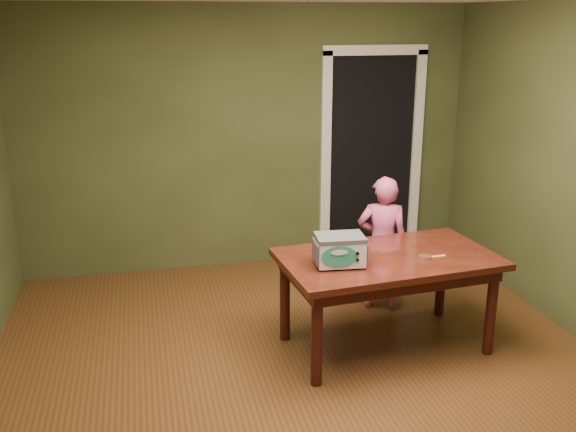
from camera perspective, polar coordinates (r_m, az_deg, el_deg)
The scene contains 8 objects.
floor at distance 4.58m, azimuth 2.18°, elevation -15.16°, with size 5.00×5.00×0.00m, color brown.
room_shell at distance 3.94m, azimuth 2.46°, elevation 6.28°, with size 4.52×5.02×2.61m.
doorway at distance 7.06m, azimuth 6.54°, elevation 5.66°, with size 1.10×0.66×2.25m.
dining_table at distance 4.90m, azimuth 8.84°, elevation -4.61°, with size 1.68×1.04×0.75m.
toy_oven at distance 4.60m, azimuth 4.61°, elevation -2.96°, with size 0.38×0.28×0.23m.
baking_pan at distance 4.86m, azimuth 12.08°, elevation -3.58°, with size 0.10×0.10×0.02m.
spatula at distance 4.90m, azimuth 12.88°, elevation -3.55°, with size 0.18×0.03×0.01m, color #E0BF61.
child at distance 5.58m, azimuth 8.37°, elevation -2.44°, with size 0.43×0.28×1.19m, color #CE5484.
Camera 1 is at (-1.05, -3.73, 2.45)m, focal length 40.00 mm.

